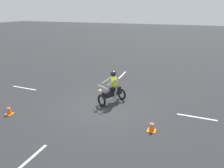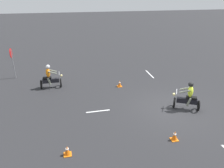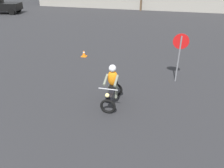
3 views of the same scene
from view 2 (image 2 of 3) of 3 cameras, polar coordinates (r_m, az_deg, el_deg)
ground_plane at (r=12.91m, az=15.47°, el=-6.23°), size 120.00×120.00×0.00m
motorcycle_rider_foreground at (r=12.80m, az=19.23°, el=-3.34°), size 1.20×1.52×1.66m
motorcycle_rider_background at (r=15.35m, az=-15.92°, el=1.56°), size 0.70×1.52×1.66m
stop_sign at (r=17.78m, az=-24.72°, el=6.35°), size 0.70×0.08×2.30m
traffic_cone_near_left at (r=10.37m, az=16.05°, el=-12.86°), size 0.32×0.32×0.46m
traffic_cone_near_right at (r=9.41m, az=-11.61°, el=-16.69°), size 0.32×0.32×0.43m
traffic_cone_mid_left at (r=15.13m, az=1.98°, el=0.08°), size 0.32×0.32×0.45m
lane_stripe_e at (r=17.73m, az=9.80°, el=2.58°), size 1.76×0.14×0.01m
lane_stripe_n at (r=12.23m, az=-3.68°, el=-7.09°), size 0.10×1.33×0.01m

